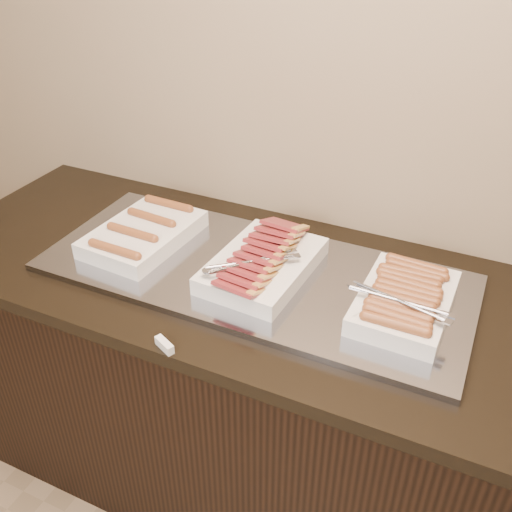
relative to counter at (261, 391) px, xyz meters
The scene contains 6 objects.
counter is the anchor object (origin of this frame).
warming_tray 0.46m from the counter, behind, with size 1.20×0.50×0.02m, color #90929D.
dish_left 0.63m from the counter, behind, with size 0.26×0.37×0.07m.
dish_center 0.50m from the counter, 68.29° to the right, with size 0.26×0.39×0.10m.
dish_right 0.64m from the counter, ahead, with size 0.27×0.33×0.08m.
label_holder 0.59m from the counter, 104.18° to the right, with size 0.06×0.02×0.02m, color silver.
Camera 1 is at (0.53, 0.94, 1.83)m, focal length 40.00 mm.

